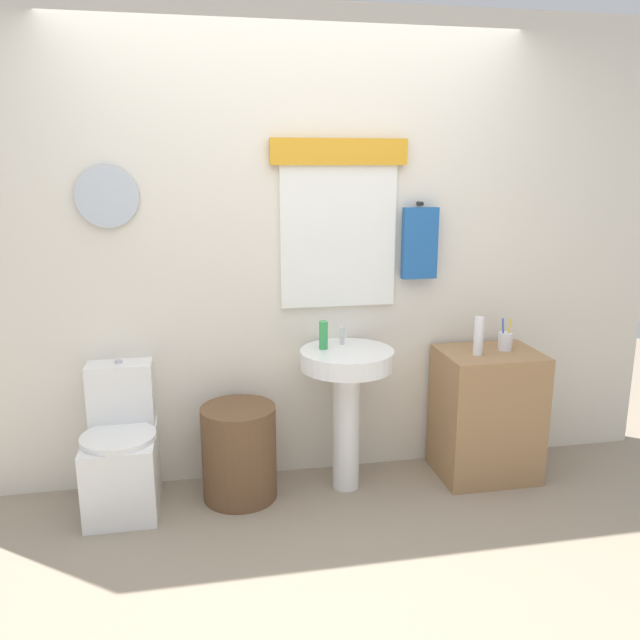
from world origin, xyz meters
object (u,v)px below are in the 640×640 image
Objects in this scene: pedestal_sink at (347,386)px; lotion_bottle at (479,336)px; toothbrush_cup at (505,341)px; laundry_hamper at (239,452)px; toilet at (122,453)px; wooden_cabinet at (486,414)px; soap_bottle at (323,335)px.

lotion_bottle is at bearing -3.10° from pedestal_sink.
pedestal_sink is 0.95m from toothbrush_cup.
toothbrush_cup is (0.93, 0.02, 0.20)m from pedestal_sink.
pedestal_sink is (0.60, -0.00, 0.34)m from laundry_hamper.
toothbrush_cup reaches higher than pedestal_sink.
pedestal_sink reaches higher than toilet.
wooden_cabinet reaches higher than laundry_hamper.
toothbrush_cup is (1.05, -0.03, -0.08)m from soap_bottle.
wooden_cabinet is at bearing 0.00° from laundry_hamper.
toilet is at bearing 177.84° from lotion_bottle.
pedestal_sink is 3.74× the size of lotion_bottle.
lotion_bottle reaches higher than toilet.
laundry_hamper is (0.61, -0.03, -0.03)m from toilet.
pedestal_sink is at bearing -22.62° from soap_bottle.
pedestal_sink is at bearing -178.77° from toothbrush_cup.
toothbrush_cup reaches higher than toilet.
toothbrush_cup is at bearing 17.23° from lotion_bottle.
laundry_hamper is 0.65× the size of pedestal_sink.
toilet is 0.96× the size of pedestal_sink.
wooden_cabinet is at bearing -0.93° from toilet.
pedestal_sink is at bearing -1.58° from toilet.
toilet reaches higher than laundry_hamper.
toothbrush_cup is at bearing -1.64° from soap_bottle.
toilet is 1.25m from pedestal_sink.
pedestal_sink is (1.21, -0.03, 0.31)m from toilet.
lotion_bottle is (-0.10, -0.04, 0.48)m from wooden_cabinet.
laundry_hamper is at bearing 180.00° from wooden_cabinet.
wooden_cabinet is 1.08m from soap_bottle.
pedestal_sink reaches higher than wooden_cabinet.
pedestal_sink is 1.07× the size of wooden_cabinet.
toothbrush_cup reaches higher than wooden_cabinet.
toilet is 2.05m from wooden_cabinet.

